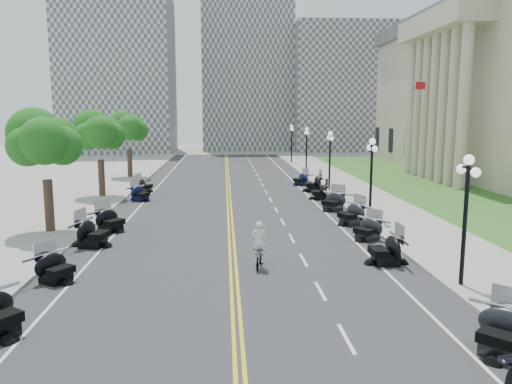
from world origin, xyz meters
name	(u,v)px	position (x,y,z in m)	size (l,w,h in m)	color
ground	(232,239)	(0.00, 0.00, 0.00)	(160.00, 160.00, 0.00)	gray
road	(229,205)	(0.00, 10.00, 0.00)	(16.00, 90.00, 0.01)	#333335
centerline_yellow_a	(228,205)	(-0.12, 10.00, 0.01)	(0.12, 90.00, 0.00)	yellow
centerline_yellow_b	(231,205)	(0.12, 10.00, 0.01)	(0.12, 90.00, 0.00)	yellow
edge_line_north	(316,204)	(6.40, 10.00, 0.01)	(0.12, 90.00, 0.00)	white
edge_line_south	(140,206)	(-6.40, 10.00, 0.01)	(0.12, 90.00, 0.00)	white
lane_dash_3	(346,338)	(3.20, -12.00, 0.01)	(0.12, 2.00, 0.00)	white
lane_dash_4	(320,291)	(3.20, -8.00, 0.01)	(0.12, 2.00, 0.00)	white
lane_dash_5	(303,260)	(3.20, -4.00, 0.01)	(0.12, 2.00, 0.00)	white
lane_dash_6	(292,238)	(3.20, 0.00, 0.01)	(0.12, 2.00, 0.00)	white
lane_dash_7	(283,222)	(3.20, 4.00, 0.01)	(0.12, 2.00, 0.00)	white
lane_dash_8	(276,210)	(3.20, 8.00, 0.01)	(0.12, 2.00, 0.00)	white
lane_dash_9	(271,200)	(3.20, 12.00, 0.01)	(0.12, 2.00, 0.00)	white
lane_dash_10	(266,192)	(3.20, 16.00, 0.01)	(0.12, 2.00, 0.00)	white
lane_dash_11	(263,185)	(3.20, 20.00, 0.01)	(0.12, 2.00, 0.00)	white
lane_dash_12	(260,179)	(3.20, 24.00, 0.01)	(0.12, 2.00, 0.00)	white
lane_dash_13	(257,175)	(3.20, 28.00, 0.01)	(0.12, 2.00, 0.00)	white
lane_dash_14	(255,170)	(3.20, 32.00, 0.01)	(0.12, 2.00, 0.00)	white
lane_dash_15	(253,167)	(3.20, 36.00, 0.01)	(0.12, 2.00, 0.00)	white
lane_dash_16	(251,164)	(3.20, 40.00, 0.01)	(0.12, 2.00, 0.00)	white
lane_dash_17	(249,161)	(3.20, 44.00, 0.01)	(0.12, 2.00, 0.00)	white
lane_dash_18	(248,158)	(3.20, 48.00, 0.01)	(0.12, 2.00, 0.00)	white
lane_dash_19	(247,156)	(3.20, 52.00, 0.01)	(0.12, 2.00, 0.00)	white
sidewalk_north	(371,202)	(10.50, 10.00, 0.07)	(5.00, 90.00, 0.15)	#9E9991
sidewalk_south	(82,206)	(-10.50, 10.00, 0.07)	(5.00, 90.00, 0.15)	#9E9991
lawn	(421,186)	(17.50, 18.00, 0.05)	(9.00, 60.00, 0.10)	#356023
distant_block_a	(119,75)	(-18.00, 62.00, 13.00)	(18.00, 14.00, 26.00)	gray
distant_block_b	(247,67)	(4.00, 68.00, 15.00)	(16.00, 12.00, 30.00)	gray
distant_block_c	(347,89)	(22.00, 65.00, 11.00)	(20.00, 14.00, 22.00)	gray
street_lamp_1	(465,221)	(8.60, -8.00, 2.60)	(0.50, 1.20, 4.90)	black
street_lamp_2	(371,179)	(8.60, 4.00, 2.60)	(0.50, 1.20, 4.90)	black
street_lamp_3	(330,161)	(8.60, 16.00, 2.60)	(0.50, 1.20, 4.90)	black
street_lamp_4	(306,150)	(8.60, 28.00, 2.60)	(0.50, 1.20, 4.90)	black
street_lamp_5	(292,144)	(8.60, 40.00, 2.60)	(0.50, 1.20, 4.90)	black
flagpole	(413,130)	(18.00, 22.00, 5.00)	(1.10, 0.20, 10.00)	silver
tree_2	(45,148)	(-10.00, 2.00, 4.75)	(4.80, 4.80, 9.20)	#235619
tree_3	(100,137)	(-10.00, 14.00, 4.75)	(4.80, 4.80, 9.20)	#235619
tree_4	(129,132)	(-10.00, 26.00, 4.75)	(4.80, 4.80, 9.20)	#235619
motorcycle_n_2	(504,330)	(7.26, -13.25, 0.72)	(2.05, 2.05, 1.44)	black
motorcycle_n_4	(386,248)	(6.71, -4.84, 0.73)	(2.08, 2.08, 1.46)	black
motorcycle_n_5	(368,228)	(7.12, -0.62, 0.65)	(1.86, 1.86, 1.30)	black
motorcycle_n_6	(351,213)	(7.20, 3.04, 0.72)	(2.05, 2.05, 1.44)	black
motorcycle_n_7	(333,200)	(7.07, 7.46, 0.71)	(2.03, 2.03, 1.42)	black
motorcycle_n_8	(320,191)	(7.00, 11.94, 0.66)	(1.89, 1.89, 1.33)	black
motorcycle_n_9	(313,183)	(7.21, 15.85, 0.76)	(2.16, 2.16, 1.51)	black
motorcycle_n_10	(301,179)	(6.72, 19.64, 0.62)	(1.78, 1.78, 1.24)	black
motorcycle_s_4	(55,266)	(-7.00, -6.33, 0.65)	(1.86, 1.86, 1.30)	black
motorcycle_s_5	(92,232)	(-6.92, -1.04, 0.76)	(2.18, 2.18, 1.53)	black
motorcycle_s_6	(110,219)	(-6.75, 2.21, 0.70)	(2.00, 2.00, 1.40)	black
motorcycle_s_8	(140,193)	(-6.71, 12.10, 0.65)	(1.85, 1.85, 1.29)	black
motorcycle_s_9	(144,185)	(-7.11, 16.40, 0.64)	(1.82, 1.82, 1.28)	black
bicycle	(259,257)	(1.10, -5.05, 0.48)	(0.45, 1.61, 0.97)	#A51414
cyclist_rider	(259,227)	(1.10, -5.05, 1.82)	(0.62, 0.41, 1.70)	white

